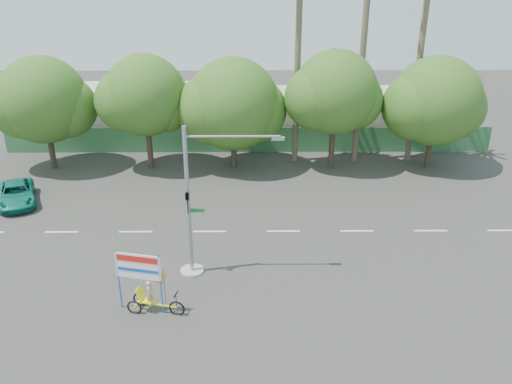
{
  "coord_description": "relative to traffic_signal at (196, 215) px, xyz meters",
  "views": [
    {
      "loc": [
        0.33,
        -15.98,
        12.56
      ],
      "look_at": [
        0.49,
        5.24,
        3.5
      ],
      "focal_mm": 35.0,
      "sensor_mm": 36.0,
      "label": 1
    }
  ],
  "objects": [
    {
      "name": "ground",
      "position": [
        2.2,
        -3.98,
        -2.92
      ],
      "size": [
        120.0,
        120.0,
        0.0
      ],
      "primitive_type": "plane",
      "color": "#33302D",
      "rests_on": "ground"
    },
    {
      "name": "fence",
      "position": [
        2.2,
        17.52,
        -1.92
      ],
      "size": [
        38.0,
        0.08,
        2.0
      ],
      "primitive_type": "cube",
      "color": "#336B3D",
      "rests_on": "ground"
    },
    {
      "name": "building_left",
      "position": [
        -7.8,
        22.02,
        -0.92
      ],
      "size": [
        12.0,
        8.0,
        4.0
      ],
      "primitive_type": "cube",
      "color": "beige",
      "rests_on": "ground"
    },
    {
      "name": "building_right",
      "position": [
        10.2,
        22.02,
        -1.12
      ],
      "size": [
        14.0,
        8.0,
        3.6
      ],
      "primitive_type": "cube",
      "color": "beige",
      "rests_on": "ground"
    },
    {
      "name": "tree_far_left",
      "position": [
        -11.85,
        14.02,
        1.84
      ],
      "size": [
        7.14,
        6.0,
        7.96
      ],
      "color": "#473828",
      "rests_on": "ground"
    },
    {
      "name": "tree_left",
      "position": [
        -4.85,
        14.02,
        2.14
      ],
      "size": [
        6.66,
        5.6,
        8.07
      ],
      "color": "#473828",
      "rests_on": "ground"
    },
    {
      "name": "tree_center",
      "position": [
        1.14,
        14.02,
        1.55
      ],
      "size": [
        7.62,
        6.4,
        7.85
      ],
      "color": "#473828",
      "rests_on": "ground"
    },
    {
      "name": "tree_right",
      "position": [
        8.15,
        14.02,
        2.32
      ],
      "size": [
        6.9,
        5.8,
        8.36
      ],
      "color": "#473828",
      "rests_on": "ground"
    },
    {
      "name": "tree_far_right",
      "position": [
        15.15,
        14.02,
        1.73
      ],
      "size": [
        7.38,
        6.2,
        7.94
      ],
      "color": "#473828",
      "rests_on": "ground"
    },
    {
      "name": "palm_tall",
      "position": [
        10.2,
        15.52,
        7.55
      ],
      "size": [
        3.73,
        3.79,
        17.45
      ],
      "color": "#70604C",
      "rests_on": "ground"
    },
    {
      "name": "palm_mid",
      "position": [
        14.2,
        15.52,
        6.48
      ],
      "size": [
        3.73,
        3.79,
        15.45
      ],
      "color": "#70604C",
      "rests_on": "ground"
    },
    {
      "name": "palm_short",
      "position": [
        5.7,
        15.52,
        5.94
      ],
      "size": [
        3.73,
        3.79,
        14.45
      ],
      "color": "#70604C",
      "rests_on": "ground"
    },
    {
      "name": "traffic_signal",
      "position": [
        0.0,
        0.0,
        0.0
      ],
      "size": [
        4.72,
        1.1,
        7.0
      ],
      "color": "gray",
      "rests_on": "ground"
    },
    {
      "name": "trike_billboard",
      "position": [
        -1.77,
        -2.97,
        -1.81
      ],
      "size": [
        2.76,
        0.99,
        2.77
      ],
      "rotation": [
        0.0,
        0.0,
        -0.22
      ],
      "color": "black",
      "rests_on": "ground"
    },
    {
      "name": "pickup_truck",
      "position": [
        -11.78,
        7.84,
        -2.31
      ],
      "size": [
        3.62,
        4.85,
        1.22
      ],
      "primitive_type": "imported",
      "rotation": [
        0.0,
        0.0,
        0.41
      ],
      "color": "#0F6F5E",
      "rests_on": "ground"
    }
  ]
}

